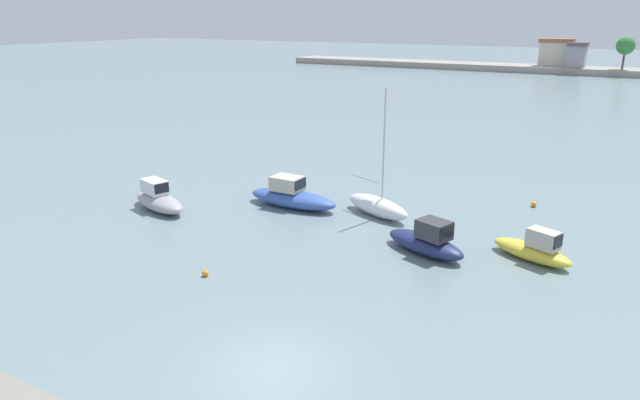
{
  "coord_description": "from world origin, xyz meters",
  "views": [
    {
      "loc": [
        8.81,
        -12.79,
        10.58
      ],
      "look_at": [
        -5.7,
        13.13,
        0.95
      ],
      "focal_mm": 32.09,
      "sensor_mm": 36.0,
      "label": 1
    }
  ],
  "objects_px": {
    "moored_boat_1": "(292,196)",
    "mooring_buoy_0": "(534,204)",
    "moored_boat_2": "(378,206)",
    "moored_boat_3": "(427,241)",
    "moored_boat_0": "(159,200)",
    "moored_boat_4": "(534,249)",
    "mooring_buoy_1": "(205,273)"
  },
  "relations": [
    {
      "from": "moored_boat_1",
      "to": "mooring_buoy_0",
      "type": "height_order",
      "value": "moored_boat_1"
    },
    {
      "from": "moored_boat_2",
      "to": "moored_boat_3",
      "type": "height_order",
      "value": "moored_boat_2"
    },
    {
      "from": "moored_boat_0",
      "to": "moored_boat_4",
      "type": "xyz_separation_m",
      "value": [
        19.9,
        3.01,
        -0.06
      ]
    },
    {
      "from": "moored_boat_4",
      "to": "mooring_buoy_0",
      "type": "bearing_deg",
      "value": 120.9
    },
    {
      "from": "moored_boat_0",
      "to": "moored_boat_1",
      "type": "relative_size",
      "value": 0.84
    },
    {
      "from": "moored_boat_2",
      "to": "mooring_buoy_1",
      "type": "relative_size",
      "value": 24.33
    },
    {
      "from": "moored_boat_3",
      "to": "moored_boat_4",
      "type": "relative_size",
      "value": 1.12
    },
    {
      "from": "moored_boat_2",
      "to": "moored_boat_4",
      "type": "bearing_deg",
      "value": 8.73
    },
    {
      "from": "moored_boat_0",
      "to": "mooring_buoy_0",
      "type": "xyz_separation_m",
      "value": [
        18.59,
        10.95,
        -0.43
      ]
    },
    {
      "from": "mooring_buoy_0",
      "to": "mooring_buoy_1",
      "type": "bearing_deg",
      "value": -122.56
    },
    {
      "from": "moored_boat_2",
      "to": "mooring_buoy_1",
      "type": "bearing_deg",
      "value": -84.09
    },
    {
      "from": "moored_boat_3",
      "to": "moored_boat_0",
      "type": "bearing_deg",
      "value": -154.93
    },
    {
      "from": "moored_boat_1",
      "to": "moored_boat_4",
      "type": "xyz_separation_m",
      "value": [
        13.56,
        -1.16,
        -0.09
      ]
    },
    {
      "from": "moored_boat_0",
      "to": "moored_boat_3",
      "type": "xyz_separation_m",
      "value": [
        15.42,
        1.4,
        0.02
      ]
    },
    {
      "from": "moored_boat_3",
      "to": "mooring_buoy_0",
      "type": "height_order",
      "value": "moored_boat_3"
    },
    {
      "from": "mooring_buoy_0",
      "to": "moored_boat_2",
      "type": "bearing_deg",
      "value": -141.55
    },
    {
      "from": "moored_boat_2",
      "to": "mooring_buoy_0",
      "type": "relative_size",
      "value": 22.03
    },
    {
      "from": "moored_boat_1",
      "to": "mooring_buoy_0",
      "type": "bearing_deg",
      "value": 29.58
    },
    {
      "from": "moored_boat_0",
      "to": "moored_boat_1",
      "type": "distance_m",
      "value": 7.58
    },
    {
      "from": "mooring_buoy_1",
      "to": "moored_boat_4",
      "type": "bearing_deg",
      "value": 35.83
    },
    {
      "from": "moored_boat_1",
      "to": "moored_boat_2",
      "type": "distance_m",
      "value": 5.04
    },
    {
      "from": "moored_boat_0",
      "to": "mooring_buoy_0",
      "type": "relative_size",
      "value": 14.79
    },
    {
      "from": "moored_boat_4",
      "to": "mooring_buoy_0",
      "type": "xyz_separation_m",
      "value": [
        -1.31,
        7.95,
        -0.37
      ]
    },
    {
      "from": "moored_boat_0",
      "to": "moored_boat_3",
      "type": "distance_m",
      "value": 15.48
    },
    {
      "from": "moored_boat_4",
      "to": "mooring_buoy_1",
      "type": "bearing_deg",
      "value": -122.64
    },
    {
      "from": "moored_boat_3",
      "to": "moored_boat_4",
      "type": "height_order",
      "value": "moored_boat_3"
    },
    {
      "from": "moored_boat_0",
      "to": "moored_boat_4",
      "type": "height_order",
      "value": "moored_boat_0"
    },
    {
      "from": "moored_boat_2",
      "to": "moored_boat_3",
      "type": "xyz_separation_m",
      "value": [
        4.14,
        -3.76,
        0.05
      ]
    },
    {
      "from": "moored_boat_3",
      "to": "moored_boat_4",
      "type": "bearing_deg",
      "value": 39.65
    },
    {
      "from": "moored_boat_0",
      "to": "moored_boat_2",
      "type": "relative_size",
      "value": 0.67
    },
    {
      "from": "mooring_buoy_0",
      "to": "moored_boat_3",
      "type": "bearing_deg",
      "value": -108.33
    },
    {
      "from": "mooring_buoy_1",
      "to": "moored_boat_1",
      "type": "bearing_deg",
      "value": 99.97
    }
  ]
}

